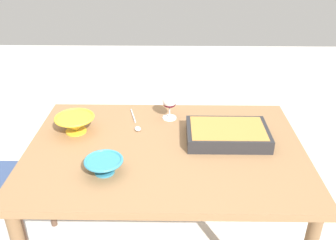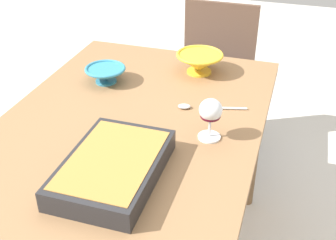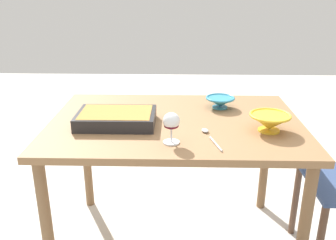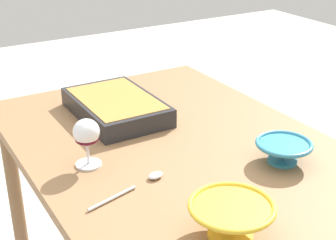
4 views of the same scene
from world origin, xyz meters
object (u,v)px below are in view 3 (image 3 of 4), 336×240
(mixing_bowl, at_px, (220,102))
(small_bowl, at_px, (270,122))
(serving_spoon, at_px, (208,135))
(casserole_dish, at_px, (116,117))
(wine_glass, at_px, (171,123))
(dining_table, at_px, (175,136))

(mixing_bowl, distance_m, small_bowl, 0.38)
(mixing_bowl, distance_m, serving_spoon, 0.40)
(casserole_dish, distance_m, mixing_bowl, 0.59)
(serving_spoon, bearing_deg, small_bowl, -166.66)
(wine_glass, relative_size, casserole_dish, 0.37)
(dining_table, bearing_deg, small_bowl, 163.35)
(dining_table, distance_m, serving_spoon, 0.26)
(dining_table, height_order, mixing_bowl, mixing_bowl)
(small_bowl, bearing_deg, serving_spoon, 13.34)
(wine_glass, distance_m, serving_spoon, 0.20)
(mixing_bowl, bearing_deg, casserole_dish, 26.28)
(serving_spoon, bearing_deg, casserole_dish, -17.03)
(wine_glass, bearing_deg, casserole_dish, -38.00)
(wine_glass, bearing_deg, mixing_bowl, -118.66)
(dining_table, xyz_separation_m, mixing_bowl, (-0.24, -0.20, 0.12))
(wine_glass, distance_m, mixing_bowl, 0.54)
(mixing_bowl, bearing_deg, serving_spoon, 76.84)
(wine_glass, relative_size, mixing_bowl, 0.87)
(dining_table, distance_m, small_bowl, 0.47)
(wine_glass, xyz_separation_m, serving_spoon, (-0.16, -0.08, -0.08))
(serving_spoon, bearing_deg, dining_table, -52.75)
(casserole_dish, distance_m, small_bowl, 0.72)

